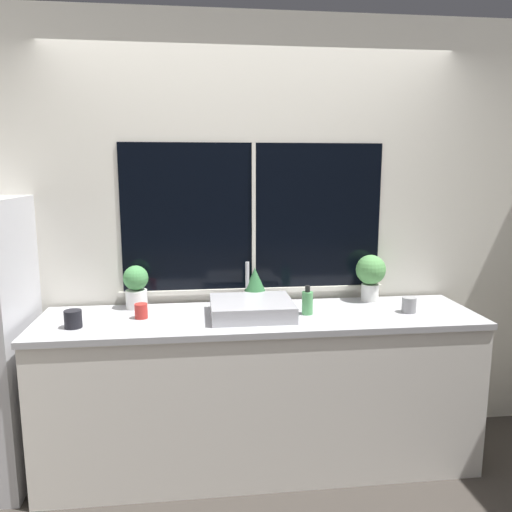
{
  "coord_description": "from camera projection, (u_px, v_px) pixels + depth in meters",
  "views": [
    {
      "loc": [
        -0.36,
        -2.46,
        1.78
      ],
      "look_at": [
        -0.03,
        0.31,
        1.28
      ],
      "focal_mm": 35.0,
      "sensor_mm": 36.0,
      "label": 1
    }
  ],
  "objects": [
    {
      "name": "ground_plane",
      "position": [
        267.0,
        494.0,
        2.76
      ],
      "size": [
        14.0,
        14.0,
        0.0
      ],
      "primitive_type": "plane",
      "color": "#38332D"
    },
    {
      "name": "wall_back",
      "position": [
        253.0,
        235.0,
        3.2
      ],
      "size": [
        8.0,
        0.09,
        2.7
      ],
      "color": "silver",
      "rests_on": "ground_plane"
    },
    {
      "name": "wall_right",
      "position": [
        504.0,
        219.0,
        4.25
      ],
      "size": [
        0.06,
        7.0,
        2.7
      ],
      "color": "silver",
      "rests_on": "ground_plane"
    },
    {
      "name": "counter",
      "position": [
        260.0,
        390.0,
        2.98
      ],
      "size": [
        2.54,
        0.64,
        0.93
      ],
      "color": "white",
      "rests_on": "ground_plane"
    },
    {
      "name": "sink",
      "position": [
        252.0,
        308.0,
        2.88
      ],
      "size": [
        0.47,
        0.46,
        0.27
      ],
      "color": "#ADADB2",
      "rests_on": "counter"
    },
    {
      "name": "potted_plant_left",
      "position": [
        136.0,
        285.0,
        3.02
      ],
      "size": [
        0.15,
        0.15,
        0.26
      ],
      "color": "white",
      "rests_on": "counter"
    },
    {
      "name": "potted_plant_center",
      "position": [
        255.0,
        286.0,
        3.11
      ],
      "size": [
        0.13,
        0.13,
        0.23
      ],
      "color": "white",
      "rests_on": "counter"
    },
    {
      "name": "potted_plant_right",
      "position": [
        371.0,
        273.0,
        3.19
      ],
      "size": [
        0.19,
        0.19,
        0.3
      ],
      "color": "white",
      "rests_on": "counter"
    },
    {
      "name": "soap_bottle",
      "position": [
        307.0,
        302.0,
        2.9
      ],
      "size": [
        0.06,
        0.06,
        0.17
      ],
      "color": "#519E5B",
      "rests_on": "counter"
    },
    {
      "name": "mug_grey",
      "position": [
        409.0,
        305.0,
        2.95
      ],
      "size": [
        0.08,
        0.08,
        0.09
      ],
      "color": "gray",
      "rests_on": "counter"
    },
    {
      "name": "mug_red",
      "position": [
        141.0,
        311.0,
        2.83
      ],
      "size": [
        0.07,
        0.07,
        0.08
      ],
      "color": "#B72D28",
      "rests_on": "counter"
    },
    {
      "name": "mug_black",
      "position": [
        73.0,
        319.0,
        2.66
      ],
      "size": [
        0.09,
        0.09,
        0.1
      ],
      "color": "black",
      "rests_on": "counter"
    }
  ]
}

